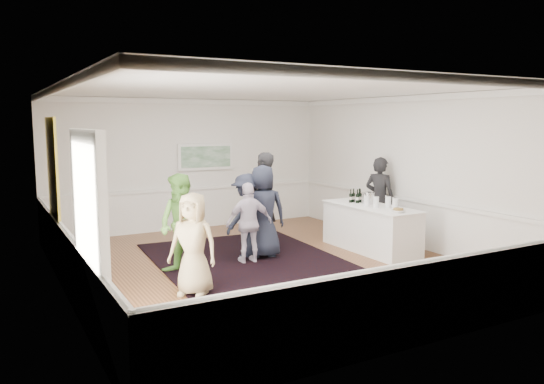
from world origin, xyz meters
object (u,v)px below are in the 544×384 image
bartender (380,199)px  ice_bucket (369,199)px  guest_dark_a (247,215)px  guest_dark_b (263,200)px  nut_bowl (398,210)px  guest_tan (193,244)px  serving_table (371,228)px  guest_navy (263,212)px  guest_lilac (249,223)px  guest_green (181,225)px

bartender → ice_bucket: 0.79m
bartender → guest_dark_a: size_ratio=1.14×
guest_dark_b → nut_bowl: bearing=96.7°
bartender → guest_tan: (-4.96, -1.55, -0.14)m
serving_table → guest_dark_a: size_ratio=1.40×
serving_table → nut_bowl: nut_bowl is taller
ice_bucket → guest_dark_a: bearing=167.4°
ice_bucket → nut_bowl: 1.10m
guest_tan → guest_dark_b: (2.44, 2.33, 0.21)m
guest_dark_a → guest_navy: size_ratio=0.90×
bartender → guest_lilac: bearing=70.1°
guest_lilac → guest_dark_b: size_ratio=0.76×
guest_lilac → guest_dark_a: bearing=-104.8°
guest_tan → guest_green: guest_green is taller
nut_bowl → guest_green: bearing=165.4°
guest_dark_a → nut_bowl: guest_dark_a is taller
guest_lilac → guest_tan: bearing=45.2°
guest_green → guest_lilac: bearing=69.2°
guest_tan → guest_navy: 2.49m
bartender → guest_green: 4.80m
guest_tan → serving_table: bearing=56.3°
guest_dark_b → guest_navy: 0.96m
serving_table → guest_dark_b: (-1.76, 1.42, 0.53)m
guest_tan → ice_bucket: size_ratio=6.11×
bartender → guest_lilac: 3.40m
guest_green → guest_dark_a: 1.68m
guest_lilac → guest_dark_a: size_ratio=0.93×
guest_dark_a → nut_bowl: size_ratio=6.38×
serving_table → guest_green: bearing=177.8°
serving_table → guest_dark_b: bearing=141.2°
guest_dark_a → guest_tan: bearing=20.6°
nut_bowl → ice_bucket: bearing=81.4°
guest_tan → guest_dark_a: bearing=88.1°
guest_green → ice_bucket: size_ratio=6.81×
guest_green → guest_navy: guest_navy is taller
guest_lilac → ice_bucket: guest_lilac is taller
guest_tan → guest_navy: size_ratio=0.87×
guest_lilac → nut_bowl: guest_lilac is taller
bartender → guest_green: bearing=70.9°
guest_green → guest_dark_b: size_ratio=0.88×
serving_table → guest_tan: (-4.20, -0.92, 0.32)m
serving_table → nut_bowl: size_ratio=8.95×
guest_green → guest_lilac: 1.41m
guest_dark_a → serving_table: bearing=139.0°
guest_dark_a → guest_dark_b: (0.69, 0.64, 0.18)m
guest_tan → ice_bucket: 4.45m
bartender → guest_navy: (-2.97, -0.06, -0.03)m
serving_table → guest_navy: guest_navy is taller
guest_navy → serving_table: bearing=-178.3°
serving_table → guest_navy: size_ratio=1.27×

